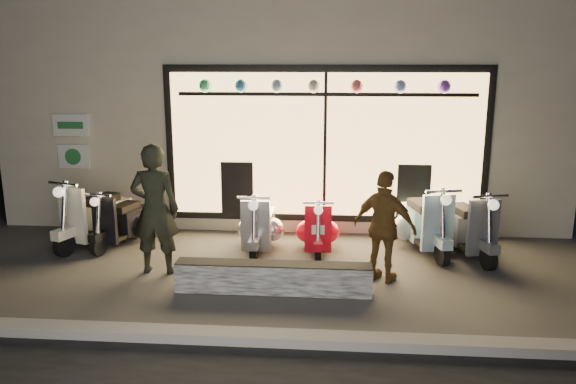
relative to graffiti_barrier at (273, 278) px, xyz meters
name	(u,v)px	position (x,y,z in m)	size (l,w,h in m)	color
ground	(265,273)	(-0.20, 0.65, -0.20)	(40.00, 40.00, 0.00)	#383533
kerb	(242,337)	(-0.20, -1.35, -0.14)	(40.00, 0.25, 0.12)	slate
shop_building	(291,100)	(-0.19, 5.63, 1.90)	(10.20, 6.23, 4.20)	beige
graffiti_barrier	(273,278)	(0.00, 0.00, 0.00)	(2.54, 0.28, 0.40)	black
scooter_silver	(260,225)	(-0.40, 1.70, 0.19)	(0.44, 1.35, 0.97)	black
scooter_red	(318,228)	(0.52, 1.73, 0.16)	(0.42, 1.25, 0.90)	black
scooter_black	(124,221)	(-2.66, 1.83, 0.17)	(0.64, 1.31, 0.93)	black
scooter_cream	(100,216)	(-3.07, 1.86, 0.24)	(0.84, 1.53, 1.10)	black
scooter_blue	(423,223)	(2.18, 1.93, 0.23)	(0.71, 1.52, 1.08)	black
scooter_grey	(464,227)	(2.80, 1.78, 0.22)	(0.72, 1.47, 1.05)	black
man	(155,209)	(-1.71, 0.58, 0.72)	(0.67, 0.44, 1.85)	black
woman	(385,227)	(1.45, 0.52, 0.56)	(0.90, 0.37, 1.53)	brown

